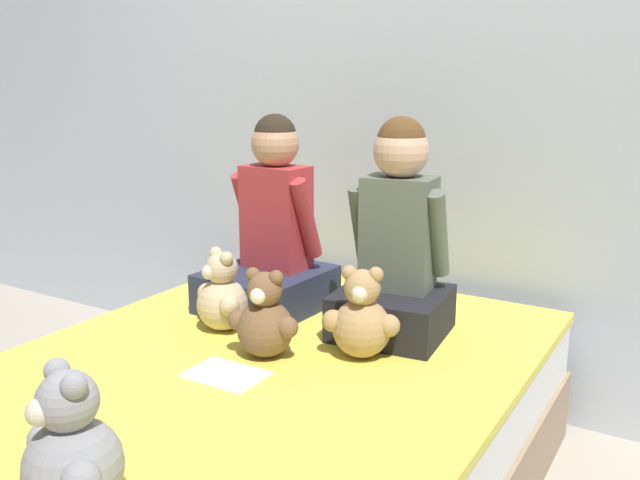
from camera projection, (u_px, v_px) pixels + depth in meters
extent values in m
cube|color=silver|center=(412.00, 72.00, 2.53)|extent=(8.00, 0.06, 2.50)
cube|color=white|center=(244.00, 412.00, 1.85)|extent=(1.33, 1.87, 0.19)
cube|color=#E5D64C|center=(243.00, 376.00, 1.83)|extent=(1.34, 1.89, 0.03)
cube|color=#282D47|center=(267.00, 289.00, 2.31)|extent=(0.38, 0.41, 0.13)
cube|color=#B23338|center=(276.00, 217.00, 2.30)|extent=(0.22, 0.15, 0.35)
sphere|color=tan|center=(275.00, 144.00, 2.24)|extent=(0.16, 0.16, 0.16)
sphere|color=#2D2319|center=(275.00, 135.00, 2.23)|extent=(0.14, 0.14, 0.14)
cylinder|color=#B23338|center=(248.00, 211.00, 2.36)|extent=(0.06, 0.15, 0.28)
cylinder|color=#B23338|center=(306.00, 219.00, 2.23)|extent=(0.06, 0.15, 0.28)
cube|color=black|center=(392.00, 313.00, 2.07)|extent=(0.35, 0.35, 0.14)
cube|color=#5B6656|center=(399.00, 233.00, 2.06)|extent=(0.22, 0.17, 0.34)
sphere|color=#DBAD89|center=(401.00, 151.00, 2.00)|extent=(0.17, 0.17, 0.17)
sphere|color=brown|center=(401.00, 141.00, 1.99)|extent=(0.15, 0.15, 0.15)
cylinder|color=#5B6656|center=(362.00, 227.00, 2.10)|extent=(0.07, 0.15, 0.28)
cylinder|color=#5B6656|center=(438.00, 234.00, 2.00)|extent=(0.07, 0.15, 0.28)
sphere|color=#D1B78E|center=(223.00, 304.00, 2.11)|extent=(0.16, 0.16, 0.16)
sphere|color=#D1B78E|center=(222.00, 268.00, 2.08)|extent=(0.10, 0.10, 0.10)
sphere|color=beige|center=(209.00, 272.00, 2.06)|extent=(0.05, 0.05, 0.05)
sphere|color=#D1B78E|center=(216.00, 253.00, 2.10)|extent=(0.04, 0.04, 0.04)
sphere|color=#D1B78E|center=(226.00, 258.00, 2.04)|extent=(0.04, 0.04, 0.04)
sphere|color=#D1B78E|center=(207.00, 293.00, 2.16)|extent=(0.06, 0.06, 0.06)
sphere|color=#D1B78E|center=(229.00, 306.00, 2.03)|extent=(0.06, 0.06, 0.06)
sphere|color=tan|center=(362.00, 328.00, 1.90)|extent=(0.17, 0.17, 0.17)
sphere|color=tan|center=(362.00, 288.00, 1.88)|extent=(0.10, 0.10, 0.10)
sphere|color=beige|center=(359.00, 294.00, 1.83)|extent=(0.05, 0.05, 0.05)
sphere|color=tan|center=(349.00, 273.00, 1.87)|extent=(0.04, 0.04, 0.04)
sphere|color=tan|center=(376.00, 275.00, 1.86)|extent=(0.04, 0.04, 0.04)
sphere|color=tan|center=(333.00, 321.00, 1.90)|extent=(0.06, 0.06, 0.06)
sphere|color=tan|center=(389.00, 326.00, 1.86)|extent=(0.06, 0.06, 0.06)
sphere|color=brown|center=(265.00, 329.00, 1.91)|extent=(0.16, 0.16, 0.16)
sphere|color=brown|center=(265.00, 290.00, 1.88)|extent=(0.10, 0.10, 0.10)
sphere|color=white|center=(258.00, 296.00, 1.84)|extent=(0.05, 0.05, 0.05)
sphere|color=brown|center=(253.00, 275.00, 1.88)|extent=(0.04, 0.04, 0.04)
sphere|color=brown|center=(276.00, 278.00, 1.86)|extent=(0.04, 0.04, 0.04)
sphere|color=brown|center=(239.00, 320.00, 1.92)|extent=(0.06, 0.06, 0.06)
sphere|color=brown|center=(287.00, 328.00, 1.86)|extent=(0.06, 0.06, 0.06)
sphere|color=#939399|center=(74.00, 466.00, 1.22)|extent=(0.18, 0.18, 0.18)
sphere|color=#939399|center=(67.00, 401.00, 1.19)|extent=(0.11, 0.11, 0.11)
sphere|color=beige|center=(40.00, 412.00, 1.16)|extent=(0.05, 0.05, 0.05)
sphere|color=#939399|center=(57.00, 371.00, 1.21)|extent=(0.05, 0.05, 0.05)
sphere|color=#939399|center=(74.00, 386.00, 1.15)|extent=(0.05, 0.05, 0.05)
sphere|color=#939399|center=(46.00, 440.00, 1.26)|extent=(0.07, 0.07, 0.07)
sphere|color=#939399|center=(81.00, 480.00, 1.14)|extent=(0.07, 0.07, 0.07)
cube|color=white|center=(226.00, 374.00, 1.80)|extent=(0.21, 0.15, 0.00)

